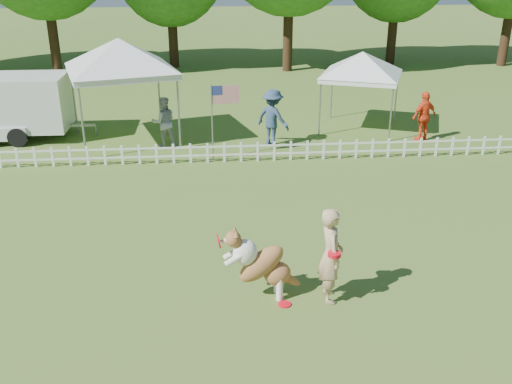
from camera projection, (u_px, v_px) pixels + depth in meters
The scene contains 12 objects.
ground at pixel (276, 287), 10.69m from camera, with size 120.00×120.00×0.00m, color #3C6720.
picket_fence at pixel (249, 152), 17.00m from camera, with size 22.00×0.08×0.60m, color white, non-canonical shape.
handler at pixel (331, 255), 9.99m from camera, with size 0.65×0.43×1.78m, color tan.
dog at pixel (263, 264), 10.10m from camera, with size 1.35×0.45×1.40m, color brown, non-canonical shape.
frisbee_on_turf at pixel (284, 304), 10.14m from camera, with size 0.24×0.24×0.02m, color red.
canopy_tent_left at pixel (123, 92), 18.34m from camera, with size 3.16×3.16×3.27m, color silver, non-canonical shape.
canopy_tent_right at pixel (360, 92), 19.76m from camera, with size 2.55×2.55×2.64m, color silver, non-canonical shape.
cargo_trailer at pixel (8, 107), 18.86m from camera, with size 4.86×2.14×2.14m, color silver, non-canonical shape.
flag_pole at pixel (212, 123), 16.81m from camera, with size 0.88×0.09×2.29m, color gray, non-canonical shape.
spectator_a at pixel (164, 122), 18.14m from camera, with size 0.78×0.61×1.61m, color #A2A2A8.
spectator_b at pixel (273, 118), 18.19m from camera, with size 1.18×0.68×1.83m, color navy.
spectator_c at pixel (424, 116), 18.73m from camera, with size 0.96×0.40×1.63m, color #ED431B.
Camera 1 is at (-1.11, -9.10, 5.80)m, focal length 40.00 mm.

